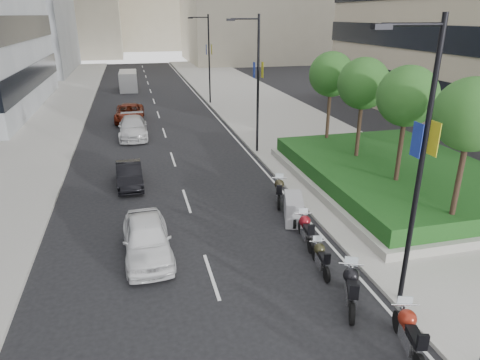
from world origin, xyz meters
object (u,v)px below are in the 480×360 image
object	(u,v)px
lamp_post_0	(418,158)
car_c	(133,127)
motorcycle_5	(293,209)
car_d	(129,113)
motorcycle_2	(351,288)
lamp_post_1	(256,79)
lamp_post_2	(208,55)
car_b	(129,175)
motorcycle_3	(321,257)
motorcycle_6	(279,191)
motorcycle_4	(306,230)
motorcycle_1	(409,333)
delivery_van	(128,82)
car_a	(147,239)

from	to	relation	value
lamp_post_0	car_c	distance (m)	25.02
car_c	motorcycle_5	bearing A→B (deg)	-67.09
lamp_post_0	car_d	bearing A→B (deg)	105.98
motorcycle_2	car_c	bearing A→B (deg)	39.67
lamp_post_1	lamp_post_2	bearing A→B (deg)	90.00
car_b	motorcycle_3	bearing A→B (deg)	-58.60
lamp_post_0	motorcycle_2	distance (m)	4.68
motorcycle_3	car_c	distance (m)	21.84
motorcycle_3	car_d	xyz separation A→B (m)	(-6.67, 26.52, 0.21)
motorcycle_6	motorcycle_4	bearing A→B (deg)	-164.67
motorcycle_1	car_d	size ratio (longest dim) A/B	0.45
car_b	car_d	xyz separation A→B (m)	(0.14, 16.06, 0.10)
car_d	delivery_van	size ratio (longest dim) A/B	0.95
lamp_post_0	delivery_van	size ratio (longest dim) A/B	1.62
motorcycle_4	lamp_post_1	bearing A→B (deg)	1.72
motorcycle_1	motorcycle_5	bearing A→B (deg)	16.55
car_c	car_d	distance (m)	5.65
motorcycle_5	car_d	bearing A→B (deg)	34.78
car_a	motorcycle_6	bearing A→B (deg)	27.11
motorcycle_1	car_d	world-z (taller)	car_d
motorcycle_2	car_b	size ratio (longest dim) A/B	0.59
motorcycle_3	car_c	bearing A→B (deg)	23.84
motorcycle_2	delivery_van	xyz separation A→B (m)	(-6.71, 45.91, 0.43)
motorcycle_1	motorcycle_2	world-z (taller)	motorcycle_2
motorcycle_2	car_b	bearing A→B (deg)	52.53
motorcycle_2	motorcycle_6	size ratio (longest dim) A/B	1.04
motorcycle_2	motorcycle_4	distance (m)	4.22
lamp_post_0	car_d	xyz separation A→B (m)	(-8.29, 28.94, -4.33)
lamp_post_1	motorcycle_2	bearing A→B (deg)	-95.22
car_b	car_d	distance (m)	16.07
lamp_post_1	lamp_post_0	bearing A→B (deg)	-90.00
lamp_post_2	delivery_van	world-z (taller)	lamp_post_2
motorcycle_6	motorcycle_2	bearing A→B (deg)	-163.97
motorcycle_4	car_c	distance (m)	19.96
lamp_post_0	car_c	xyz separation A→B (m)	(-8.06, 23.30, -4.30)
lamp_post_2	car_c	world-z (taller)	lamp_post_2
motorcycle_2	car_d	bearing A→B (deg)	37.09
car_b	delivery_van	bearing A→B (deg)	87.98
lamp_post_1	motorcycle_6	distance (m)	9.49
motorcycle_6	car_a	bearing A→B (deg)	137.78
lamp_post_0	lamp_post_1	xyz separation A→B (m)	(0.00, 17.00, 0.00)
lamp_post_0	motorcycle_1	bearing A→B (deg)	-115.25
motorcycle_4	motorcycle_1	bearing A→B (deg)	-168.56
motorcycle_5	car_b	distance (m)	9.66
motorcycle_2	motorcycle_1	bearing A→B (deg)	-142.58
lamp_post_2	motorcycle_5	distance (m)	28.83
lamp_post_1	motorcycle_2	size ratio (longest dim) A/B	3.92
motorcycle_4	car_a	bearing A→B (deg)	93.54
lamp_post_0	motorcycle_4	distance (m)	6.48
car_c	delivery_van	xyz separation A→B (m)	(-0.17, 22.89, 0.32)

